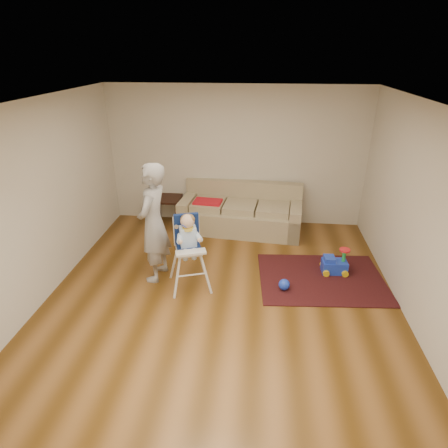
# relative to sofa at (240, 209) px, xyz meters

# --- Properties ---
(ground) EXTENTS (5.50, 5.50, 0.00)m
(ground) POSITION_rel_sofa_xyz_m (-0.13, -2.30, -0.45)
(ground) COLOR #533410
(ground) RESTS_ON ground
(room_envelope) EXTENTS (5.04, 5.52, 2.72)m
(room_envelope) POSITION_rel_sofa_xyz_m (-0.13, -1.77, 1.43)
(room_envelope) COLOR beige
(room_envelope) RESTS_ON ground
(sofa) EXTENTS (2.40, 1.17, 0.90)m
(sofa) POSITION_rel_sofa_xyz_m (0.00, 0.00, 0.00)
(sofa) COLOR tan
(sofa) RESTS_ON ground
(side_table) EXTENTS (0.55, 0.55, 0.55)m
(side_table) POSITION_rel_sofa_xyz_m (-1.50, 0.18, -0.17)
(side_table) COLOR black
(side_table) RESTS_ON ground
(area_rug) EXTENTS (2.01, 1.56, 0.02)m
(area_rug) POSITION_rel_sofa_xyz_m (1.38, -1.63, -0.44)
(area_rug) COLOR black
(area_rug) RESTS_ON ground
(ride_on_toy) EXTENTS (0.40, 0.30, 0.42)m
(ride_on_toy) POSITION_rel_sofa_xyz_m (1.59, -1.44, -0.22)
(ride_on_toy) COLOR blue
(ride_on_toy) RESTS_ON area_rug
(toy_ball) EXTENTS (0.17, 0.17, 0.17)m
(toy_ball) POSITION_rel_sofa_xyz_m (0.78, -2.00, -0.35)
(toy_ball) COLOR blue
(toy_ball) RESTS_ON area_rug
(high_chair) EXTENTS (0.69, 0.69, 1.18)m
(high_chair) POSITION_rel_sofa_xyz_m (-0.63, -2.01, 0.12)
(high_chair) COLOR silver
(high_chair) RESTS_ON ground
(adult) EXTENTS (0.53, 0.72, 1.84)m
(adult) POSITION_rel_sofa_xyz_m (-1.19, -1.81, 0.47)
(adult) COLOR #9A9A9C
(adult) RESTS_ON ground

